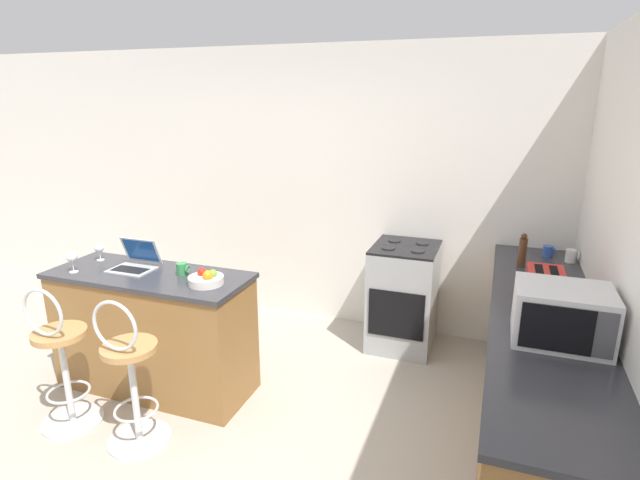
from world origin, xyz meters
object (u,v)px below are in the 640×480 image
Objects in this scene: toaster at (545,284)px; mug_green at (182,269)px; fruit_bowl at (206,279)px; mug_blue at (548,251)px; microwave at (562,315)px; bar_stool_near at (61,361)px; bar_stool_far at (130,376)px; stove_range at (403,296)px; mug_white at (571,256)px; wine_glass_short at (72,257)px; wine_glass_tall at (99,248)px; laptop at (136,261)px; pepper_mill at (522,251)px.

toaster is 2.43m from mug_green.
fruit_bowl reaches higher than mug_blue.
microwave is 1.53m from mug_blue.
bar_stool_near is 2.17× the size of microwave.
bar_stool_far reaches higher than mug_blue.
mug_white is at bearing 0.47° from stove_range.
wine_glass_tall is (-0.02, 0.28, -0.02)m from wine_glass_short.
microwave is 4.97× the size of mug_green.
mug_white is at bearing 29.76° from fruit_bowl.
toaster reaches higher than wine_glass_tall.
mug_blue is at bearing 21.46° from wine_glass_tall.
fruit_bowl reaches higher than bar_stool_far.
bar_stool_far is 3.28× the size of laptop.
fruit_bowl is 2.53× the size of mug_green.
pepper_mill reaches higher than mug_green.
bar_stool_far is 10.90× the size of mug_blue.
bar_stool_near is at bearing -149.34° from pepper_mill.
wine_glass_short is at bearing -86.27° from wine_glass_tall.
pepper_mill reaches higher than laptop.
wine_glass_short reaches higher than wine_glass_tall.
mug_blue is (0.05, 1.53, -0.10)m from microwave.
bar_stool_near is at bearing -60.11° from wine_glass_short.
bar_stool_far is 1.07m from wine_glass_short.
wine_glass_tall is at bearing 110.38° from bar_stool_near.
mug_white reaches higher than bar_stool_far.
mug_white is 1.07× the size of mug_green.
wine_glass_tall is (-0.26, 0.71, 0.54)m from bar_stool_near.
laptop is at bearing -171.64° from toaster.
bar_stool_far is 6.49× the size of wine_glass_short.
bar_stool_far is 2.32m from stove_range.
mug_blue reaches higher than mug_green.
mug_green is at bearing -4.13° from wine_glass_tall.
mug_blue is at bearing 24.93° from laptop.
pepper_mill reaches higher than stove_range.
wine_glass_tall is at bearing 93.73° from wine_glass_short.
toaster is at bearing 11.38° from wine_glass_short.
bar_stool_far is 3.23× the size of toaster.
bar_stool_near is 0.83m from laptop.
wine_glass_short reaches higher than bar_stool_near.
wine_glass_short reaches higher than bar_stool_far.
stove_range is 2.53m from wine_glass_tall.
laptop is 2.85m from microwave.
laptop is at bearing 171.04° from fruit_bowl.
toaster is 3.11× the size of mug_white.
wine_glass_tall reaches higher than bar_stool_near.
laptop is 0.41m from mug_green.
pepper_mill is (3.05, 1.24, 0.01)m from wine_glass_short.
stove_range is (1.34, 1.90, -0.02)m from bar_stool_far.
mug_white is at bearing 73.91° from toaster.
mug_blue is at bearing 33.51° from bar_stool_near.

